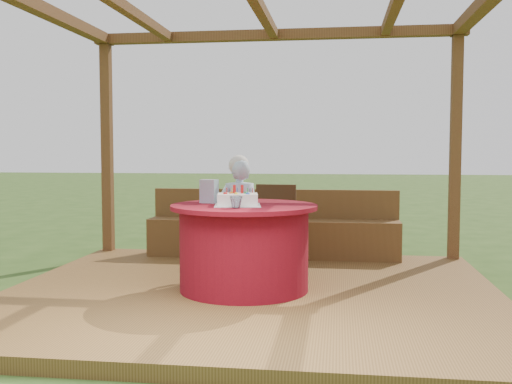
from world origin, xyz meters
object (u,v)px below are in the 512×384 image
(chair, at_px, (274,221))
(birthday_cake, at_px, (238,199))
(table, at_px, (244,247))
(drinking_glass, at_px, (236,202))
(bench, at_px, (273,235))
(gift_bag, at_px, (209,191))
(elderly_woman, at_px, (239,214))

(chair, relative_size, birthday_cake, 1.93)
(table, distance_m, drinking_glass, 0.56)
(bench, relative_size, gift_bag, 13.64)
(elderly_woman, distance_m, drinking_glass, 1.07)
(bench, xyz_separation_m, table, (-0.07, -1.76, 0.13))
(table, distance_m, elderly_woman, 0.76)
(bench, bearing_deg, birthday_cake, -93.50)
(bench, relative_size, elderly_woman, 2.44)
(elderly_woman, xyz_separation_m, drinking_glass, (0.15, -1.04, 0.21))
(table, height_order, birthday_cake, birthday_cake)
(bench, height_order, gift_bag, gift_bag)
(bench, distance_m, drinking_glass, 2.17)
(gift_bag, bearing_deg, birthday_cake, -22.03)
(chair, height_order, elderly_woman, elderly_woman)
(gift_bag, bearing_deg, chair, 77.49)
(birthday_cake, xyz_separation_m, drinking_glass, (0.03, -0.24, -0.00))
(bench, bearing_deg, gift_bag, -104.50)
(birthday_cake, distance_m, gift_bag, 0.38)
(bench, xyz_separation_m, drinking_glass, (-0.08, -2.10, 0.57))
(table, relative_size, chair, 1.48)
(table, relative_size, elderly_woman, 1.08)
(birthday_cake, bearing_deg, elderly_woman, 98.62)
(chair, distance_m, elderly_woman, 0.55)
(gift_bag, relative_size, drinking_glass, 1.99)
(bench, distance_m, table, 1.76)
(chair, bearing_deg, drinking_glass, -96.36)
(elderly_woman, bearing_deg, chair, 53.87)
(chair, xyz_separation_m, elderly_woman, (-0.31, -0.43, 0.12))
(elderly_woman, bearing_deg, birthday_cake, -81.38)
(elderly_woman, xyz_separation_m, birthday_cake, (0.12, -0.80, 0.22))
(drinking_glass, bearing_deg, chair, 83.64)
(drinking_glass, bearing_deg, birthday_cake, 96.87)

